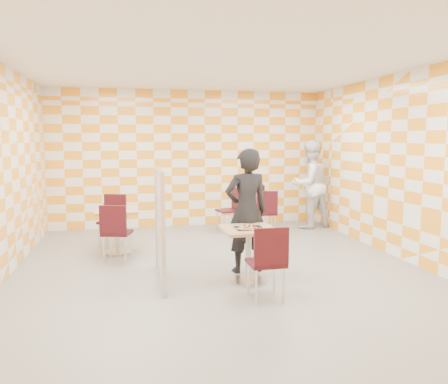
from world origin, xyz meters
name	(u,v)px	position (x,y,z in m)	size (l,w,h in m)	color
room_shell	(213,167)	(0.00, 0.54, 1.50)	(7.00, 7.00, 7.00)	gray
main_table	(249,246)	(0.27, -0.59, 0.51)	(0.70, 0.70, 0.75)	tan
second_table	(259,207)	(1.40, 2.66, 0.51)	(0.70, 0.70, 0.75)	tan
empty_table	(117,224)	(-1.51, 1.37, 0.51)	(0.70, 0.70, 0.75)	tan
chair_main_front	(268,257)	(0.31, -1.33, 0.54)	(0.42, 0.43, 0.92)	#390B13
chair_second_front	(266,209)	(1.36, 2.08, 0.54)	(0.47, 0.48, 0.92)	#390B13
chair_second_side	(232,206)	(0.80, 2.66, 0.54)	(0.51, 0.50, 0.92)	#390B13
chair_empty_near	(115,228)	(-1.52, 0.79, 0.54)	(0.52, 0.53, 0.92)	#390B13
chair_empty_far	(113,215)	(-1.59, 2.00, 0.54)	(0.54, 0.54, 0.92)	#390B13
partition	(160,225)	(-0.90, -0.29, 0.79)	(0.08, 1.38, 1.55)	white
man_dark	(247,211)	(0.37, -0.10, 0.90)	(0.66, 0.43, 1.81)	black
man_white	(310,184)	(2.55, 2.70, 0.95)	(0.93, 0.72, 1.91)	white
pizza_on_foil	(249,227)	(0.27, -0.60, 0.77)	(0.40, 0.40, 0.04)	silver
sport_bottle	(254,191)	(1.31, 2.74, 0.84)	(0.06, 0.06, 0.20)	white
soda_bottle	(263,190)	(1.50, 2.74, 0.85)	(0.07, 0.07, 0.23)	black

